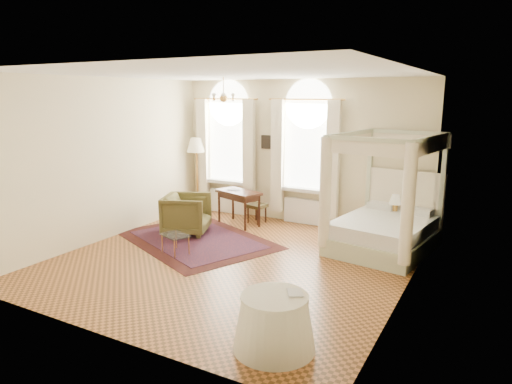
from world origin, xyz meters
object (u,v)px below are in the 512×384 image
stool (257,207)px  coffee_table (175,237)px  writing_desk (239,196)px  canopy_bed (383,225)px  floor_lamp (196,149)px  armchair (187,214)px  nightstand (399,226)px  side_table (274,323)px

stool → coffee_table: stool is taller
writing_desk → canopy_bed: bearing=-3.9°
canopy_bed → coffee_table: (-3.40, -2.05, -0.18)m
canopy_bed → floor_lamp: (-4.95, 0.82, 1.10)m
armchair → coffee_table: size_ratio=1.48×
coffee_table → canopy_bed: bearing=31.1°
nightstand → writing_desk: writing_desk is taller
armchair → stool: bearing=-54.6°
nightstand → coffee_table: (-3.53, -2.87, 0.03)m
nightstand → coffee_table: size_ratio=0.93×
stool → floor_lamp: bearing=172.2°
armchair → floor_lamp: (-0.96, 1.72, 1.19)m
nightstand → coffee_table: bearing=-140.8°
nightstand → stool: (-3.19, -0.26, 0.08)m
coffee_table → floor_lamp: (-1.55, 2.87, 1.28)m
nightstand → side_table: 4.95m
armchair → side_table: bearing=-153.1°
floor_lamp → armchair: bearing=-60.9°
canopy_bed → stool: 3.12m
coffee_table → side_table: (3.12, -2.06, -0.00)m
nightstand → coffee_table: 4.55m
stool → armchair: bearing=-122.4°
stool → nightstand: bearing=4.6°
writing_desk → coffee_table: size_ratio=1.85×
stool → coffee_table: (-0.33, -2.61, -0.04)m
canopy_bed → armchair: (-3.99, -0.90, -0.08)m
armchair → side_table: size_ratio=0.96×
canopy_bed → side_table: canopy_bed is taller
nightstand → floor_lamp: bearing=180.0°
coffee_table → floor_lamp: floor_lamp is taller
side_table → armchair: bearing=139.2°
nightstand → stool: size_ratio=1.29×
writing_desk → floor_lamp: 1.94m
writing_desk → side_table: (3.08, -4.34, -0.35)m
nightstand → armchair: size_ratio=0.63×
coffee_table → side_table: size_ratio=0.65×
writing_desk → stool: bearing=48.6°
canopy_bed → stool: canopy_bed is taller
floor_lamp → coffee_table: bearing=-61.6°
floor_lamp → nightstand: bearing=0.0°
writing_desk → side_table: size_ratio=1.20×
canopy_bed → coffee_table: bearing=-148.9°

